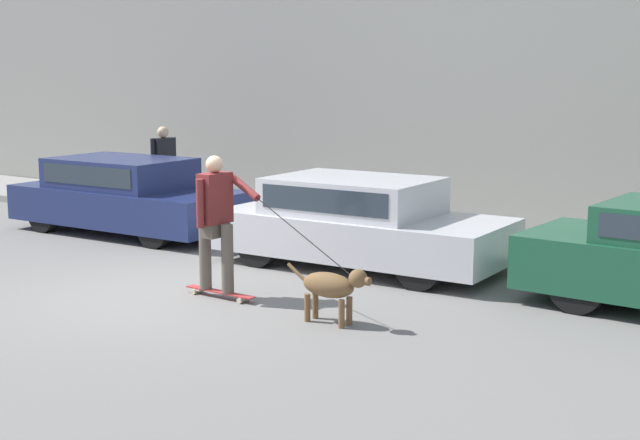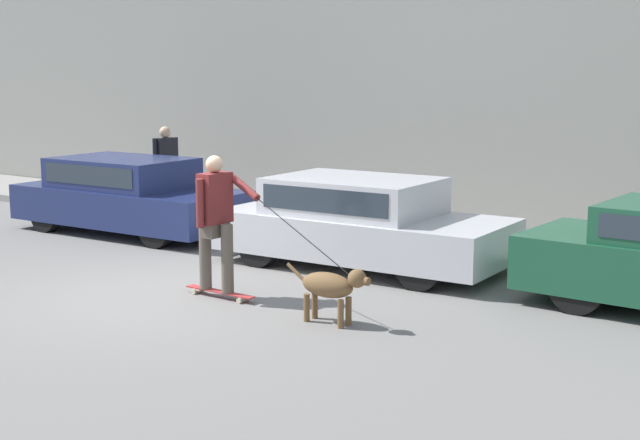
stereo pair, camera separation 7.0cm
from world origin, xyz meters
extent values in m
plane|color=slate|center=(0.00, 0.00, 0.00)|extent=(36.00, 36.00, 0.00)
cube|color=gray|center=(0.00, 6.49, 2.68)|extent=(32.00, 0.30, 5.35)
cube|color=gray|center=(0.00, 5.12, 0.07)|extent=(30.00, 2.39, 0.14)
cylinder|color=black|center=(-2.39, 3.70, 0.31)|extent=(0.63, 0.22, 0.62)
cylinder|color=black|center=(-2.34, 2.18, 0.31)|extent=(0.63, 0.22, 0.62)
cylinder|color=black|center=(-5.04, 3.62, 0.31)|extent=(0.63, 0.22, 0.62)
cylinder|color=black|center=(-4.99, 2.09, 0.31)|extent=(0.63, 0.22, 0.62)
cube|color=navy|center=(-3.69, 2.90, 0.50)|extent=(4.33, 1.91, 0.62)
cube|color=navy|center=(-3.86, 2.89, 1.06)|extent=(2.41, 1.67, 0.51)
cube|color=#28333D|center=(-3.84, 2.09, 1.09)|extent=(2.08, 0.08, 0.33)
cylinder|color=black|center=(2.44, 3.74, 0.32)|extent=(0.65, 0.22, 0.65)
cylinder|color=black|center=(2.49, 2.14, 0.32)|extent=(0.65, 0.22, 0.65)
cylinder|color=black|center=(-0.17, 3.65, 0.32)|extent=(0.65, 0.22, 0.65)
cylinder|color=black|center=(-0.11, 2.05, 0.32)|extent=(0.65, 0.22, 0.65)
cube|color=#BCBCC1|center=(1.16, 2.90, 0.49)|extent=(4.27, 1.99, 0.59)
cube|color=#BCBCC1|center=(0.99, 2.89, 1.04)|extent=(2.37, 1.74, 0.52)
cube|color=#28333D|center=(1.02, 2.06, 1.07)|extent=(2.03, 0.09, 0.33)
cylinder|color=black|center=(4.62, 3.68, 0.33)|extent=(0.68, 0.22, 0.67)
cylinder|color=black|center=(4.57, 2.21, 0.33)|extent=(0.68, 0.22, 0.67)
cylinder|color=brown|center=(2.62, 0.27, 0.16)|extent=(0.07, 0.07, 0.32)
cylinder|color=brown|center=(2.62, 0.11, 0.16)|extent=(0.07, 0.07, 0.32)
cylinder|color=brown|center=(2.15, 0.27, 0.16)|extent=(0.07, 0.07, 0.32)
cylinder|color=brown|center=(2.15, 0.11, 0.16)|extent=(0.07, 0.07, 0.32)
ellipsoid|color=brown|center=(2.38, 0.19, 0.44)|extent=(0.67, 0.29, 0.29)
sphere|color=brown|center=(2.78, 0.19, 0.57)|extent=(0.21, 0.21, 0.21)
cylinder|color=brown|center=(2.87, 0.19, 0.56)|extent=(0.12, 0.09, 0.09)
cylinder|color=brown|center=(1.94, 0.19, 0.53)|extent=(0.27, 0.04, 0.21)
cylinder|color=beige|center=(1.01, 0.42, 0.04)|extent=(0.07, 0.03, 0.07)
cylinder|color=beige|center=(1.01, 0.27, 0.04)|extent=(0.07, 0.03, 0.07)
cylinder|color=beige|center=(0.24, 0.44, 0.04)|extent=(0.07, 0.03, 0.07)
cylinder|color=beige|center=(0.23, 0.29, 0.04)|extent=(0.07, 0.03, 0.07)
cube|color=#A82D2D|center=(0.62, 0.36, 0.08)|extent=(1.08, 0.15, 0.02)
cylinder|color=brown|center=(0.76, 0.35, 0.52)|extent=(0.15, 0.15, 0.87)
cylinder|color=brown|center=(0.38, 0.36, 0.52)|extent=(0.15, 0.15, 0.87)
cube|color=brown|center=(0.57, 0.36, 0.86)|extent=(0.20, 0.35, 0.17)
cube|color=maroon|center=(0.57, 0.36, 1.27)|extent=(0.23, 0.44, 0.63)
sphere|color=tan|center=(0.57, 0.36, 1.69)|extent=(0.21, 0.21, 0.21)
cylinder|color=maroon|center=(0.56, 0.09, 1.23)|extent=(0.10, 0.10, 0.60)
cylinder|color=maroon|center=(0.84, 0.57, 1.41)|extent=(0.60, 0.21, 0.33)
cylinder|color=black|center=(1.95, 0.35, 0.92)|extent=(1.67, 0.34, 0.76)
cylinder|color=#28282D|center=(-4.44, 4.46, 0.55)|extent=(0.14, 0.14, 0.81)
cylinder|color=#28282D|center=(-4.41, 4.62, 0.55)|extent=(0.14, 0.14, 0.81)
cube|color=black|center=(-4.43, 4.54, 1.25)|extent=(0.27, 0.43, 0.59)
cylinder|color=black|center=(-4.48, 4.30, 1.26)|extent=(0.09, 0.09, 0.56)
cylinder|color=black|center=(-4.38, 4.78, 1.26)|extent=(0.09, 0.09, 0.56)
sphere|color=tan|center=(-4.43, 4.54, 1.65)|extent=(0.22, 0.22, 0.22)
cube|color=black|center=(-4.48, 4.30, 0.86)|extent=(0.17, 0.35, 0.24)
camera|label=1|loc=(7.87, -7.90, 2.84)|focal=50.00mm
camera|label=2|loc=(7.92, -7.86, 2.84)|focal=50.00mm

